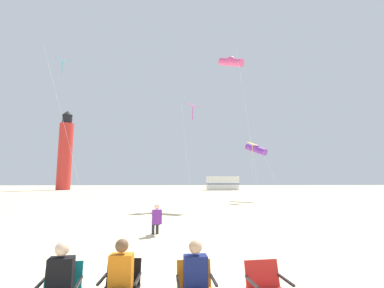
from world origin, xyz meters
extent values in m
plane|color=beige|center=(0.00, 0.00, 0.00)|extent=(200.00, 200.00, 0.00)
cube|color=#147F84|center=(-1.18, -1.94, 0.62)|extent=(0.53, 0.20, 0.40)
cube|color=black|center=(-1.40, -2.22, 0.60)|extent=(0.10, 0.47, 0.03)
cube|color=black|center=(-0.89, -2.15, 0.60)|extent=(0.10, 0.47, 0.03)
cube|color=black|center=(-1.15, -2.14, 0.68)|extent=(0.37, 0.27, 0.52)
sphere|color=beige|center=(-1.15, -2.14, 1.06)|extent=(0.20, 0.20, 0.20)
cube|color=black|center=(-0.32, -1.81, 0.62)|extent=(0.52, 0.15, 0.40)
cube|color=black|center=(-0.59, -2.04, 0.60)|extent=(0.05, 0.47, 0.03)
cube|color=black|center=(-0.07, -2.06, 0.60)|extent=(0.05, 0.47, 0.03)
cube|color=orange|center=(-0.33, -2.01, 0.68)|extent=(0.35, 0.23, 0.52)
sphere|color=brown|center=(-0.33, -2.01, 1.06)|extent=(0.20, 0.20, 0.20)
cube|color=orange|center=(0.76, -1.95, 0.62)|extent=(0.53, 0.16, 0.40)
cube|color=black|center=(0.52, -2.20, 0.60)|extent=(0.07, 0.47, 0.03)
cube|color=black|center=(1.04, -2.17, 0.60)|extent=(0.07, 0.47, 0.03)
cube|color=navy|center=(0.78, -2.15, 0.68)|extent=(0.35, 0.24, 0.52)
sphere|color=#D8A87F|center=(0.78, -2.15, 1.06)|extent=(0.20, 0.20, 0.20)
cube|color=red|center=(1.80, -2.02, 0.62)|extent=(0.53, 0.18, 0.40)
cube|color=black|center=(1.57, -2.29, 0.60)|extent=(0.08, 0.47, 0.03)
cube|color=black|center=(2.09, -2.23, 0.60)|extent=(0.08, 0.47, 0.03)
cube|color=#722D99|center=(-0.22, 4.07, 0.68)|extent=(0.38, 0.29, 0.52)
sphere|color=beige|center=(-0.22, 4.07, 1.06)|extent=(0.20, 0.20, 0.20)
cylinder|color=#2D2D38|center=(-0.19, 4.26, 0.44)|extent=(0.21, 0.38, 0.13)
cylinder|color=#2D2D38|center=(-0.22, 4.41, 0.21)|extent=(0.11, 0.11, 0.42)
cylinder|color=#2D2D38|center=(-0.34, 4.22, 0.44)|extent=(0.21, 0.38, 0.13)
cylinder|color=#2D2D38|center=(-0.38, 4.38, 0.21)|extent=(0.11, 0.11, 0.42)
cylinder|color=silver|center=(6.51, 15.45, 6.31)|extent=(2.34, 2.29, 12.63)
cylinder|color=#E54C8C|center=(5.37, 16.62, 12.63)|extent=(2.24, 2.27, 1.48)
sphere|color=#E54C8C|center=(5.37, 16.62, 12.78)|extent=(0.76, 0.76, 0.76)
cylinder|color=silver|center=(10.05, 20.06, 2.63)|extent=(2.92, 2.30, 5.26)
cylinder|color=purple|center=(8.91, 21.52, 5.26)|extent=(2.09, 2.39, 1.48)
sphere|color=purple|center=(8.91, 21.52, 5.41)|extent=(0.76, 0.76, 0.76)
cylinder|color=silver|center=(-7.96, 14.24, 6.00)|extent=(2.94, 2.26, 12.01)
cube|color=#1EB2D1|center=(-9.09, 15.70, 12.00)|extent=(1.22, 1.22, 0.40)
cylinder|color=#1EB2D1|center=(-9.09, 15.70, 11.35)|extent=(0.04, 0.04, 1.10)
cylinder|color=silver|center=(7.70, 18.92, 2.77)|extent=(0.72, 0.39, 5.55)
cube|color=yellow|center=(7.89, 19.27, 5.55)|extent=(1.22, 1.22, 0.40)
cylinder|color=yellow|center=(7.89, 19.27, 4.90)|extent=(0.04, 0.04, 1.10)
cylinder|color=silver|center=(1.26, 13.96, 3.95)|extent=(0.79, 0.98, 7.90)
cube|color=#D826A5|center=(1.74, 14.35, 7.90)|extent=(1.22, 1.22, 0.40)
cylinder|color=#D826A5|center=(1.74, 14.35, 7.25)|extent=(0.04, 0.04, 1.10)
cylinder|color=red|center=(-22.89, 51.59, 7.00)|extent=(2.80, 2.80, 14.00)
cylinder|color=black|center=(-22.89, 51.59, 14.90)|extent=(2.00, 2.00, 1.80)
cone|color=black|center=(-22.89, 51.59, 16.30)|extent=(2.20, 2.20, 1.00)
cube|color=white|center=(10.05, 49.18, 1.40)|extent=(6.54, 2.71, 2.80)
cube|color=#4C608C|center=(10.05, 49.18, 1.26)|extent=(6.58, 2.75, 0.24)
camera|label=1|loc=(0.48, -6.29, 2.04)|focal=25.21mm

